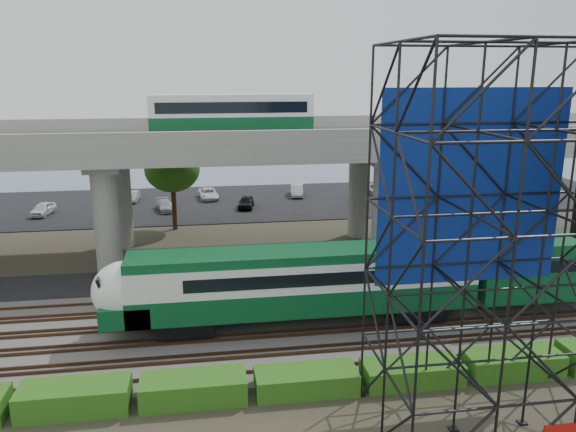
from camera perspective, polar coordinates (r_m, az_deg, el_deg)
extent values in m
plane|color=#474233|center=(30.19, -1.60, -13.23)|extent=(140.00, 140.00, 0.00)
cube|color=slate|center=(31.92, -2.05, -11.42)|extent=(90.00, 12.00, 0.20)
cube|color=black|center=(39.72, -3.48, -6.18)|extent=(90.00, 5.00, 0.08)
cube|color=black|center=(62.21, -5.47, 1.41)|extent=(90.00, 18.00, 0.08)
cube|color=#485B77|center=(83.78, -6.35, 4.76)|extent=(140.00, 40.00, 0.03)
cube|color=#472D1E|center=(27.69, -0.88, -15.31)|extent=(90.00, 0.08, 0.16)
cube|color=#472D1E|center=(28.94, -1.28, -13.91)|extent=(90.00, 0.08, 0.16)
cube|color=#472D1E|center=(29.43, -1.42, -13.40)|extent=(90.00, 0.08, 0.16)
cube|color=#472D1E|center=(30.70, -1.77, -12.15)|extent=(90.00, 0.08, 0.16)
cube|color=#472D1E|center=(31.19, -1.90, -11.70)|extent=(90.00, 0.08, 0.16)
cube|color=#472D1E|center=(32.48, -2.20, -10.59)|extent=(90.00, 0.08, 0.16)
cube|color=#472D1E|center=(32.99, -2.31, -10.18)|extent=(90.00, 0.08, 0.16)
cube|color=#472D1E|center=(34.30, -2.59, -9.18)|extent=(90.00, 0.08, 0.16)
cube|color=#472D1E|center=(34.81, -2.69, -8.82)|extent=(90.00, 0.08, 0.16)
cube|color=#472D1E|center=(36.13, -2.93, -7.92)|extent=(90.00, 0.08, 0.16)
cube|color=black|center=(31.48, -10.33, -10.62)|extent=(3.00, 2.20, 0.90)
cube|color=black|center=(33.57, 12.73, -9.11)|extent=(3.00, 2.20, 0.90)
cube|color=#0A4622|center=(31.42, 1.62, -8.13)|extent=(19.00, 3.00, 1.40)
cube|color=silver|center=(30.89, 1.64, -5.65)|extent=(19.00, 3.00, 1.50)
cube|color=#0A4622|center=(30.56, 1.65, -3.89)|extent=(19.00, 2.60, 0.50)
cube|color=black|center=(31.06, 3.46, -5.46)|extent=(15.00, 3.06, 0.70)
ellipsoid|color=silver|center=(30.94, -16.10, -7.30)|extent=(3.60, 3.00, 3.20)
cube|color=#0A4622|center=(31.33, -15.97, -9.08)|extent=(2.60, 3.00, 1.10)
cube|color=black|center=(30.93, -18.20, -6.47)|extent=(0.48, 2.00, 1.09)
cube|color=#0A4622|center=(36.15, 24.12, -4.68)|extent=(8.00, 3.00, 3.40)
cube|color=#9E9B93|center=(43.00, -4.33, 7.18)|extent=(80.00, 12.00, 1.20)
cube|color=#9E9B93|center=(37.17, -3.67, 7.83)|extent=(80.00, 0.50, 1.10)
cube|color=#9E9B93|center=(48.58, -4.89, 9.37)|extent=(80.00, 0.50, 1.10)
cylinder|color=#9E9B93|center=(40.87, -17.93, -0.45)|extent=(1.80, 1.80, 8.00)
cylinder|color=#9E9B93|center=(47.60, -16.66, 1.69)|extent=(1.80, 1.80, 8.00)
cube|color=#9E9B93|center=(43.54, -17.61, 5.43)|extent=(2.40, 9.00, 0.60)
cylinder|color=#9E9B93|center=(42.41, 9.76, 0.58)|extent=(1.80, 1.80, 8.00)
cylinder|color=#9E9B93|center=(48.93, 7.21, 2.53)|extent=(1.80, 1.80, 8.00)
cube|color=#9E9B93|center=(44.98, 8.57, 6.22)|extent=(2.40, 9.00, 0.60)
cylinder|color=#9E9B93|center=(56.51, 25.09, 2.88)|extent=(1.80, 1.80, 8.00)
cube|color=black|center=(42.83, -5.70, 8.40)|extent=(12.00, 2.50, 0.70)
cube|color=#0A4622|center=(42.75, -5.73, 9.46)|extent=(12.00, 2.50, 0.90)
cube|color=silver|center=(42.67, -5.77, 10.93)|extent=(12.00, 2.50, 1.30)
cube|color=black|center=(42.67, -5.77, 11.00)|extent=(11.00, 2.56, 0.80)
cube|color=silver|center=(42.63, -5.79, 12.01)|extent=(12.00, 2.40, 0.30)
cube|color=navy|center=(24.71, 18.17, 2.70)|extent=(8.10, 0.08, 8.25)
cube|color=black|center=(25.73, 19.64, -19.42)|extent=(9.36, 6.36, 0.08)
cube|color=#285714|center=(26.62, -20.86, -16.89)|extent=(4.60, 1.80, 1.20)
cube|color=#285714|center=(26.00, -9.55, -16.92)|extent=(4.60, 1.80, 1.15)
cube|color=#285714|center=(26.36, 1.85, -16.39)|extent=(4.60, 1.80, 1.03)
cube|color=#285714|center=(27.61, 12.49, -15.24)|extent=(4.60, 1.80, 1.01)
cube|color=#285714|center=(29.63, 21.83, -13.70)|extent=(4.60, 1.80, 1.12)
cylinder|color=#382314|center=(44.22, 14.60, -1.26)|extent=(0.44, 0.44, 4.80)
ellipsoid|color=#285714|center=(43.48, 14.87, 2.80)|extent=(4.94, 4.94, 4.18)
cylinder|color=#382314|center=(51.93, -11.51, 1.24)|extent=(0.44, 0.44, 4.80)
ellipsoid|color=#285714|center=(51.31, -11.69, 4.72)|extent=(4.94, 4.94, 4.18)
imported|color=black|center=(38.59, -10.13, -5.92)|extent=(5.19, 3.86, 1.31)
imported|color=silver|center=(61.21, -23.65, 0.67)|extent=(2.11, 3.89, 1.25)
imported|color=#9A9CA1|center=(64.44, -15.49, 1.94)|extent=(1.32, 3.38, 1.10)
imported|color=#9E9FA5|center=(59.21, -12.36, 1.05)|extent=(2.37, 4.04, 1.10)
imported|color=silver|center=(63.95, -8.10, 2.26)|extent=(2.43, 4.41, 1.17)
imported|color=black|center=(59.21, -4.29, 1.44)|extent=(2.15, 3.93, 1.27)
imported|color=#AEB1B6|center=(64.79, 0.90, 2.63)|extent=(1.92, 4.11, 1.30)
imported|color=beige|center=(61.31, 7.14, 1.79)|extent=(2.51, 4.41, 1.20)
imported|color=#A7ABAF|center=(66.91, 8.65, 2.77)|extent=(2.59, 4.33, 1.13)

